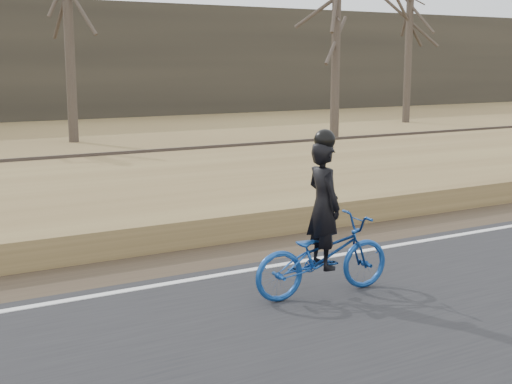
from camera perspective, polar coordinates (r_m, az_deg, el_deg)
ground at (r=9.40m, az=-5.58°, el=-7.84°), size 120.00×120.00×0.00m
road at (r=7.33m, az=2.84°, el=-12.95°), size 120.00×6.00×0.06m
edge_line at (r=9.55m, az=-6.09°, el=-7.14°), size 120.00×0.12×0.01m
shoulder at (r=10.45m, az=-8.35°, el=-5.90°), size 120.00×1.60×0.04m
embankment at (r=13.15m, az=-13.28°, el=-1.78°), size 120.00×5.00×0.44m
ballast at (r=16.77m, az=-17.12°, el=0.65°), size 120.00×3.00×0.45m
railroad at (r=16.72m, az=-17.17°, el=1.67°), size 120.00×2.40×0.29m
cyclist at (r=8.89m, az=5.37°, el=-4.14°), size 1.91×0.78×2.07m
bare_tree_center at (r=27.07m, az=-14.73°, el=12.04°), size 0.36×0.36×7.72m
bare_tree_right at (r=28.04m, az=6.43°, el=12.73°), size 0.36×0.36×8.20m
bare_tree_far_right at (r=35.61m, az=12.10°, el=11.14°), size 0.36×0.36×7.05m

